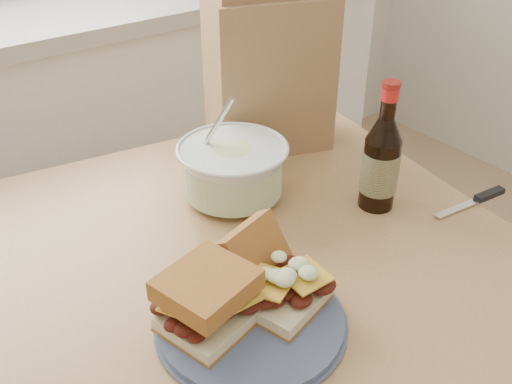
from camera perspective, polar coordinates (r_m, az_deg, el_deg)
cabinet_run at (r=1.83m, az=-23.89°, el=1.52°), size 2.50×0.64×0.94m
dining_table at (r=1.01m, az=-0.50°, el=-11.11°), size 1.03×1.03×0.74m
plate at (r=0.82m, az=-0.52°, el=-12.71°), size 0.26×0.26×0.02m
sandwich_left at (r=0.78m, az=-4.85°, el=-10.72°), size 0.14×0.13×0.09m
sandwich_right at (r=0.83m, az=1.76°, el=-8.52°), size 0.14×0.18×0.10m
coleslaw_bowl at (r=1.06m, az=-2.31°, el=2.00°), size 0.21×0.21×0.20m
beer_bottle at (r=1.04m, az=12.37°, el=2.95°), size 0.07×0.07×0.24m
knife at (r=1.15m, az=21.62°, el=-0.54°), size 0.17×0.04×0.01m
paper_bag at (r=1.21m, az=1.29°, el=11.85°), size 0.29×0.23×0.32m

